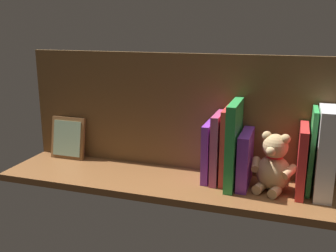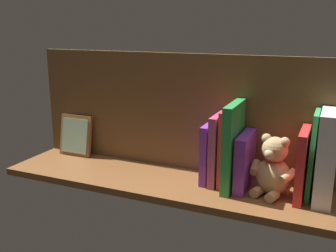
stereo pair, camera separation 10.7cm
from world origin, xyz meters
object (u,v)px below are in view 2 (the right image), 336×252
Objects in this scene: dictionary_thick_white at (327,157)px; teddy_bear at (273,169)px; book_0 at (313,155)px; picture_frame_leaning at (76,135)px.

teddy_bear is at bearing 5.17° from dictionary_thick_white.
book_0 is 82.67cm from picture_frame_leaning.
teddy_bear is (13.56, 1.23, -4.92)cm from dictionary_thick_white.
dictionary_thick_white is at bearing -156.95° from teddy_bear.
dictionary_thick_white reaches higher than picture_frame_leaning.
teddy_bear is at bearing 15.54° from book_0.
picture_frame_leaning is (86.07, -5.11, -5.18)cm from dictionary_thick_white.
book_0 is at bearing -146.59° from teddy_bear.
teddy_bear is at bearing 175.01° from picture_frame_leaning.
book_0 is at bearing -22.93° from dictionary_thick_white.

